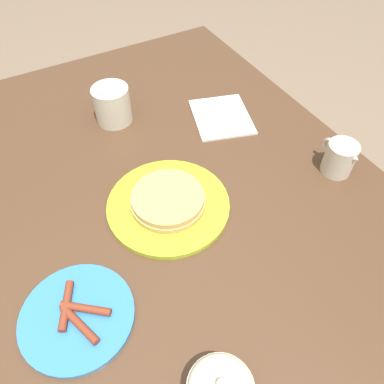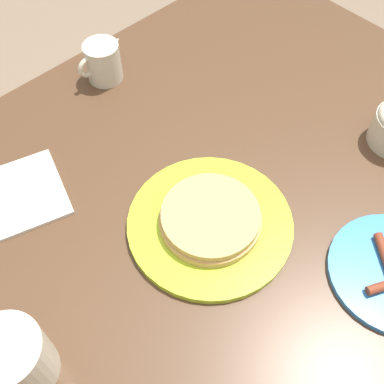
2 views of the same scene
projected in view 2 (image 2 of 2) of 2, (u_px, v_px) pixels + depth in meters
name	position (u px, v px, depth m)	size (l,w,h in m)	color
ground_plane	(207.00, 380.00, 1.36)	(8.00, 8.00, 0.00)	#7A6651
dining_table	(217.00, 285.00, 0.83)	(1.31, 1.07, 0.76)	#4C3321
pancake_plate	(210.00, 221.00, 0.75)	(0.26, 0.26, 0.04)	#AAC628
coffee_mug	(11.00, 362.00, 0.60)	(0.13, 0.09, 0.10)	beige
creamer_pitcher	(103.00, 61.00, 0.93)	(0.10, 0.07, 0.09)	beige
napkin	(11.00, 198.00, 0.79)	(0.21, 0.19, 0.01)	silver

